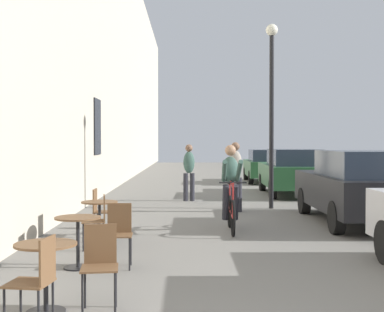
{
  "coord_description": "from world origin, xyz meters",
  "views": [
    {
      "loc": [
        -0.45,
        -3.03,
        1.75
      ],
      "look_at": [
        -0.25,
        16.91,
        1.25
      ],
      "focal_mm": 49.55,
      "sensor_mm": 36.0,
      "label": 1
    }
  ],
  "objects_px": {
    "cafe_chair_far_toward_street": "(100,209)",
    "cafe_chair_near_toward_wall": "(37,277)",
    "cafe_chair_mid_toward_street": "(119,230)",
    "pedestrian_mid": "(189,169)",
    "cafe_table_mid": "(78,231)",
    "cyclist_on_bicycle": "(231,190)",
    "pedestrian_near": "(235,173)",
    "cafe_chair_near_toward_street": "(100,261)",
    "cafe_chair_far_toward_wall": "(98,218)",
    "street_lamp": "(272,92)",
    "cafe_table_near": "(46,262)",
    "parked_car_third": "(292,171)",
    "cafe_table_far": "(100,213)",
    "parked_car_fourth": "(266,165)",
    "parked_car_second": "(359,186)"
  },
  "relations": [
    {
      "from": "cafe_chair_mid_toward_street",
      "to": "pedestrian_near",
      "type": "relative_size",
      "value": 0.5
    },
    {
      "from": "cafe_chair_near_toward_wall",
      "to": "cafe_chair_near_toward_street",
      "type": "bearing_deg",
      "value": 54.67
    },
    {
      "from": "cafe_table_near",
      "to": "pedestrian_near",
      "type": "bearing_deg",
      "value": 71.33
    },
    {
      "from": "cafe_chair_near_toward_street",
      "to": "street_lamp",
      "type": "relative_size",
      "value": 0.18
    },
    {
      "from": "cafe_table_near",
      "to": "parked_car_third",
      "type": "xyz_separation_m",
      "value": [
        4.99,
        12.28,
        0.28
      ]
    },
    {
      "from": "cafe_table_far",
      "to": "pedestrian_mid",
      "type": "xyz_separation_m",
      "value": [
        1.61,
        6.6,
        0.44
      ]
    },
    {
      "from": "cafe_table_near",
      "to": "pedestrian_mid",
      "type": "xyz_separation_m",
      "value": [
        1.52,
        10.48,
        0.44
      ]
    },
    {
      "from": "cafe_chair_far_toward_street",
      "to": "parked_car_fourth",
      "type": "distance_m",
      "value": 14.44
    },
    {
      "from": "cafe_chair_near_toward_street",
      "to": "pedestrian_mid",
      "type": "bearing_deg",
      "value": 84.63
    },
    {
      "from": "cafe_chair_mid_toward_street",
      "to": "parked_car_third",
      "type": "bearing_deg",
      "value": 66.34
    },
    {
      "from": "pedestrian_near",
      "to": "parked_car_fourth",
      "type": "distance_m",
      "value": 10.25
    },
    {
      "from": "cafe_chair_mid_toward_street",
      "to": "parked_car_third",
      "type": "distance_m",
      "value": 11.21
    },
    {
      "from": "cafe_chair_near_toward_wall",
      "to": "pedestrian_mid",
      "type": "distance_m",
      "value": 11.17
    },
    {
      "from": "cafe_chair_far_toward_street",
      "to": "parked_car_third",
      "type": "bearing_deg",
      "value": 56.62
    },
    {
      "from": "cafe_chair_near_toward_street",
      "to": "cafe_table_mid",
      "type": "distance_m",
      "value": 1.96
    },
    {
      "from": "cafe_chair_near_toward_wall",
      "to": "pedestrian_near",
      "type": "height_order",
      "value": "pedestrian_near"
    },
    {
      "from": "cafe_chair_near_toward_street",
      "to": "cafe_table_mid",
      "type": "xyz_separation_m",
      "value": [
        -0.61,
        1.87,
        0.0
      ]
    },
    {
      "from": "parked_car_fourth",
      "to": "cafe_table_far",
      "type": "bearing_deg",
      "value": -109.75
    },
    {
      "from": "cafe_chair_mid_toward_street",
      "to": "cafe_chair_far_toward_street",
      "type": "distance_m",
      "value": 2.53
    },
    {
      "from": "cafe_table_near",
      "to": "cafe_table_mid",
      "type": "bearing_deg",
      "value": 92.01
    },
    {
      "from": "cafe_chair_near_toward_street",
      "to": "cafe_table_mid",
      "type": "height_order",
      "value": "cafe_chair_near_toward_street"
    },
    {
      "from": "cafe_table_near",
      "to": "street_lamp",
      "type": "distance_m",
      "value": 9.74
    },
    {
      "from": "cafe_table_mid",
      "to": "parked_car_fourth",
      "type": "xyz_separation_m",
      "value": [
        5.04,
        16.01,
        0.23
      ]
    },
    {
      "from": "cafe_chair_near_toward_wall",
      "to": "parked_car_third",
      "type": "xyz_separation_m",
      "value": [
        4.92,
        12.87,
        0.28
      ]
    },
    {
      "from": "cafe_chair_far_toward_street",
      "to": "pedestrian_mid",
      "type": "height_order",
      "value": "pedestrian_mid"
    },
    {
      "from": "cafe_table_near",
      "to": "cafe_chair_mid_toward_street",
      "type": "distance_m",
      "value": 2.08
    },
    {
      "from": "cafe_chair_far_toward_wall",
      "to": "parked_car_fourth",
      "type": "height_order",
      "value": "parked_car_fourth"
    },
    {
      "from": "pedestrian_mid",
      "to": "pedestrian_near",
      "type": "bearing_deg",
      "value": -65.2
    },
    {
      "from": "cafe_chair_far_toward_street",
      "to": "cafe_chair_near_toward_wall",
      "type": "bearing_deg",
      "value": -87.32
    },
    {
      "from": "cafe_chair_far_toward_street",
      "to": "pedestrian_near",
      "type": "xyz_separation_m",
      "value": [
        2.85,
        3.5,
        0.48
      ]
    },
    {
      "from": "cyclist_on_bicycle",
      "to": "parked_car_second",
      "type": "height_order",
      "value": "cyclist_on_bicycle"
    },
    {
      "from": "cafe_chair_far_toward_street",
      "to": "cafe_chair_mid_toward_street",
      "type": "bearing_deg",
      "value": -74.93
    },
    {
      "from": "cafe_table_far",
      "to": "street_lamp",
      "type": "bearing_deg",
      "value": 51.33
    },
    {
      "from": "cafe_chair_near_toward_street",
      "to": "parked_car_third",
      "type": "bearing_deg",
      "value": 69.98
    },
    {
      "from": "cafe_chair_far_toward_wall",
      "to": "parked_car_second",
      "type": "bearing_deg",
      "value": 27.48
    },
    {
      "from": "cafe_table_far",
      "to": "street_lamp",
      "type": "relative_size",
      "value": 0.15
    },
    {
      "from": "cafe_chair_far_toward_wall",
      "to": "street_lamp",
      "type": "distance_m",
      "value": 7.02
    },
    {
      "from": "cafe_chair_mid_toward_street",
      "to": "cafe_table_far",
      "type": "bearing_deg",
      "value": 107.31
    },
    {
      "from": "cafe_chair_near_toward_street",
      "to": "cafe_chair_far_toward_street",
      "type": "height_order",
      "value": "same"
    },
    {
      "from": "cafe_table_mid",
      "to": "parked_car_second",
      "type": "relative_size",
      "value": 0.16
    },
    {
      "from": "pedestrian_near",
      "to": "street_lamp",
      "type": "height_order",
      "value": "street_lamp"
    },
    {
      "from": "parked_car_fourth",
      "to": "parked_car_third",
      "type": "bearing_deg",
      "value": -89.76
    },
    {
      "from": "parked_car_second",
      "to": "cafe_chair_far_toward_wall",
      "type": "bearing_deg",
      "value": -152.52
    },
    {
      "from": "cafe_table_mid",
      "to": "parked_car_third",
      "type": "distance_m",
      "value": 11.51
    },
    {
      "from": "cafe_table_mid",
      "to": "cyclist_on_bicycle",
      "type": "distance_m",
      "value": 4.0
    },
    {
      "from": "cyclist_on_bicycle",
      "to": "pedestrian_near",
      "type": "height_order",
      "value": "pedestrian_near"
    },
    {
      "from": "cyclist_on_bicycle",
      "to": "pedestrian_near",
      "type": "bearing_deg",
      "value": 82.91
    },
    {
      "from": "cafe_table_mid",
      "to": "cafe_chair_mid_toward_street",
      "type": "relative_size",
      "value": 0.81
    },
    {
      "from": "cafe_chair_near_toward_wall",
      "to": "cafe_table_far",
      "type": "xyz_separation_m",
      "value": [
        -0.16,
        4.47,
        0.0
      ]
    },
    {
      "from": "cafe_table_far",
      "to": "parked_car_third",
      "type": "height_order",
      "value": "parked_car_third"
    }
  ]
}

